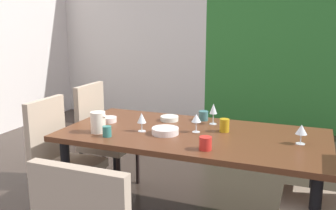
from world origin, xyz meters
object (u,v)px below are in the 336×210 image
object	(u,v)px
wine_glass_near_window	(142,118)
wine_glass_corner	(213,109)
chair_left_near	(60,155)
cup_south	(107,131)
chair_left_far	(101,133)
wine_glass_left	(196,119)
dining_table	(193,142)
pitcher_front	(98,122)
serving_bowl_right	(109,119)
serving_bowl_east	(165,131)
cup_center	(224,125)
cup_rear	(205,143)
chair_right_near	(334,201)
wine_glass_west	(301,130)
cup_north	(203,116)
serving_bowl_near_shelf	(169,118)

from	to	relation	value
wine_glass_near_window	wine_glass_corner	world-z (taller)	wine_glass_corner
chair_left_near	cup_south	size ratio (longest dim) A/B	12.45
chair_left_far	wine_glass_left	bearing A→B (deg)	74.11
dining_table	pitcher_front	world-z (taller)	pitcher_front
dining_table	serving_bowl_right	bearing A→B (deg)	177.30
serving_bowl_east	cup_center	xyz separation A→B (m)	(0.39, 0.22, 0.03)
chair_left_far	serving_bowl_east	world-z (taller)	chair_left_far
cup_south	cup_rear	world-z (taller)	cup_rear
chair_right_near	serving_bowl_east	xyz separation A→B (m)	(-1.16, 0.20, 0.25)
wine_glass_corner	pitcher_front	distance (m)	0.92
chair_right_near	cup_rear	world-z (taller)	chair_right_near
pitcher_front	serving_bowl_right	bearing A→B (deg)	105.36
wine_glass_west	serving_bowl_right	size ratio (longest dim) A/B	1.08
serving_bowl_right	cup_rear	bearing A→B (deg)	-21.58
cup_center	chair_left_near	bearing A→B (deg)	-160.75
cup_rear	cup_south	bearing A→B (deg)	179.05
wine_glass_left	chair_left_near	bearing A→B (deg)	-161.83
cup_north	dining_table	bearing A→B (deg)	-85.86
cup_center	pitcher_front	size ratio (longest dim) A/B	0.63
dining_table	serving_bowl_east	bearing A→B (deg)	-149.08
wine_glass_left	cup_south	bearing A→B (deg)	-148.72
chair_left_far	cup_rear	size ratio (longest dim) A/B	11.24
wine_glass_west	serving_bowl_near_shelf	world-z (taller)	wine_glass_west
serving_bowl_right	cup_rear	world-z (taller)	cup_rear
dining_table	wine_glass_corner	world-z (taller)	wine_glass_corner
cup_north	chair_left_far	bearing A→B (deg)	-176.15
dining_table	cup_center	bearing A→B (deg)	27.36
wine_glass_near_window	serving_bowl_near_shelf	xyz separation A→B (m)	(0.08, 0.37, -0.08)
wine_glass_corner	serving_bowl_near_shelf	world-z (taller)	wine_glass_corner
chair_left_far	cup_center	distance (m)	1.25
cup_north	cup_rear	bearing A→B (deg)	-72.68
chair_left_near	pitcher_front	bearing A→B (deg)	99.47
wine_glass_corner	wine_glass_west	world-z (taller)	wine_glass_corner
pitcher_front	chair_left_far	bearing A→B (deg)	120.30
wine_glass_near_window	cup_center	world-z (taller)	wine_glass_near_window
chair_left_near	wine_glass_left	bearing A→B (deg)	108.17
serving_bowl_near_shelf	cup_south	bearing A→B (deg)	-113.85
wine_glass_west	cup_rear	size ratio (longest dim) A/B	1.55
chair_right_near	wine_glass_left	bearing A→B (deg)	71.05
wine_glass_west	wine_glass_left	bearing A→B (deg)	179.56
serving_bowl_east	cup_north	distance (m)	0.50
wine_glass_corner	wine_glass_left	bearing A→B (deg)	-102.81
serving_bowl_near_shelf	cup_center	distance (m)	0.53
chair_left_far	serving_bowl_right	world-z (taller)	chair_left_far
chair_left_far	cup_north	bearing A→B (deg)	93.85
chair_left_near	serving_bowl_east	bearing A→B (deg)	104.00
serving_bowl_right	chair_right_near	bearing A→B (deg)	-11.29
chair_right_near	dining_table	bearing A→B (deg)	72.54
dining_table	cup_center	distance (m)	0.27
wine_glass_near_window	wine_glass_left	distance (m)	0.41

